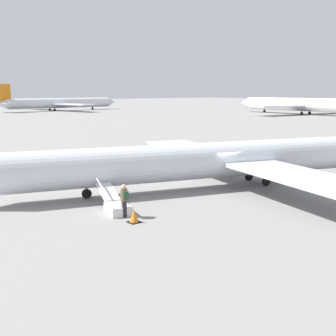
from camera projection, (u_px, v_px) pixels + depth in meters
name	position (u px, v px, depth m)	size (l,w,h in m)	color
ground_plane	(222.00, 186.00, 32.19)	(600.00, 600.00, 0.00)	gray
airplane_main	(234.00, 159.00, 32.25)	(33.90, 26.68, 6.34)	silver
airplane_far_right	(298.00, 104.00, 129.38)	(34.67, 45.19, 9.35)	silver
airplane_far_left	(60.00, 103.00, 153.99)	(45.89, 35.53, 8.48)	silver
boarding_stairs	(116.00, 205.00, 25.39)	(2.14, 4.13, 1.62)	silver
passenger	(124.00, 198.00, 24.21)	(0.42, 0.57, 1.74)	#23232D
traffic_cone_near_stairs	(134.00, 216.00, 23.35)	(0.62, 0.62, 0.68)	black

